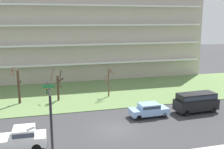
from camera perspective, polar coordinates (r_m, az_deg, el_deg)
ground at (r=27.80m, az=0.67°, el=-11.55°), size 160.00×160.00×0.00m
grass_lawn_strip at (r=40.70m, az=-4.69°, el=-3.94°), size 80.00×16.00×0.08m
apartment_building at (r=52.77m, az=-7.56°, el=8.66°), size 47.27×12.24×16.59m
tree_far_left at (r=37.08m, az=-19.27°, el=-2.18°), size 1.38×1.58×4.83m
tree_left at (r=37.08m, az=-11.36°, el=-2.26°), size 1.80×1.49×4.45m
tree_center at (r=38.18m, az=-0.73°, el=-1.37°), size 1.30×1.33×4.59m
pickup_white_near_left at (r=24.78m, az=-19.61°, el=-12.70°), size 5.46×2.17×1.95m
van_black_center_left at (r=33.74m, az=17.41°, el=-5.36°), size 5.29×2.25×2.36m
sedan_blue_center_right at (r=31.16m, az=7.81°, el=-7.34°), size 4.44×1.91×1.57m
traffic_signal_mast at (r=21.29m, az=-13.03°, el=-7.48°), size 0.90×6.05×5.88m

